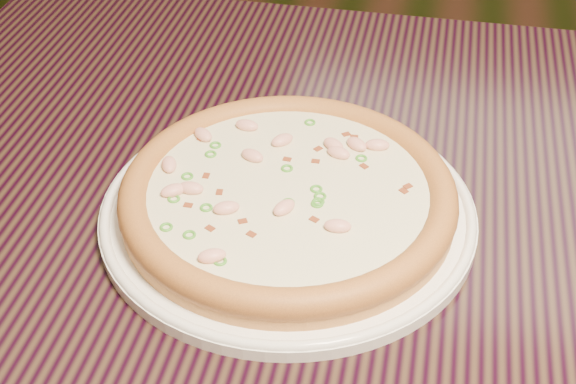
# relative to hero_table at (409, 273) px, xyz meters

# --- Properties ---
(hero_table) EXTENTS (1.20, 0.80, 0.75)m
(hero_table) POSITION_rel_hero_table_xyz_m (0.00, 0.00, 0.00)
(hero_table) COLOR black
(hero_table) RESTS_ON ground
(plate) EXTENTS (0.35, 0.35, 0.02)m
(plate) POSITION_rel_hero_table_xyz_m (-0.12, -0.05, 0.11)
(plate) COLOR white
(plate) RESTS_ON hero_table
(pizza) EXTENTS (0.31, 0.31, 0.03)m
(pizza) POSITION_rel_hero_table_xyz_m (-0.12, -0.05, 0.13)
(pizza) COLOR tan
(pizza) RESTS_ON plate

